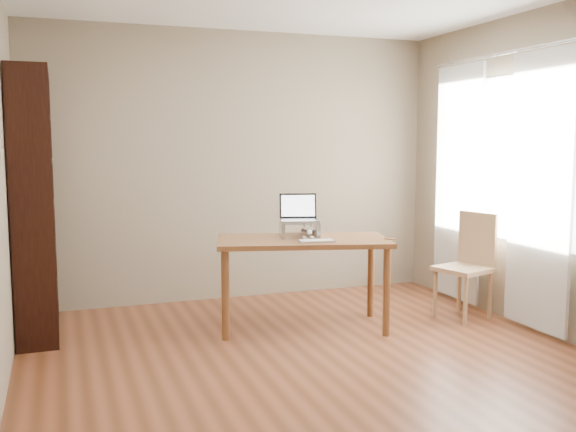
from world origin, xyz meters
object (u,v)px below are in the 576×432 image
object	(u,v)px
desk	(303,250)
cat	(303,229)
laptop	(297,214)
chair	(470,262)
bookshelf	(34,205)
keyboard	(316,241)

from	to	relation	value
desk	cat	xyz separation A→B (m)	(0.04, 0.11, 0.16)
laptop	chair	distance (m)	1.59
bookshelf	keyboard	world-z (taller)	bookshelf
bookshelf	laptop	xyz separation A→B (m)	(2.06, -0.38, -0.11)
keyboard	cat	xyz separation A→B (m)	(0.01, 0.33, 0.05)
cat	bookshelf	bearing A→B (deg)	177.87
bookshelf	cat	world-z (taller)	bookshelf
bookshelf	desk	distance (m)	2.16
chair	laptop	bearing A→B (deg)	150.40
desk	chair	xyz separation A→B (m)	(1.49, -0.21, -0.15)
bookshelf	laptop	world-z (taller)	bookshelf
desk	laptop	distance (m)	0.32
bookshelf	cat	xyz separation A→B (m)	(2.10, -0.40, -0.24)
keyboard	chair	bearing A→B (deg)	7.70
keyboard	chair	distance (m)	1.48
bookshelf	chair	xyz separation A→B (m)	(3.55, -0.72, -0.55)
laptop	cat	world-z (taller)	laptop
keyboard	cat	world-z (taller)	cat
desk	laptop	xyz separation A→B (m)	(0.00, 0.14, 0.29)
desk	cat	distance (m)	0.20
bookshelf	cat	distance (m)	2.15
desk	laptop	world-z (taller)	laptop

